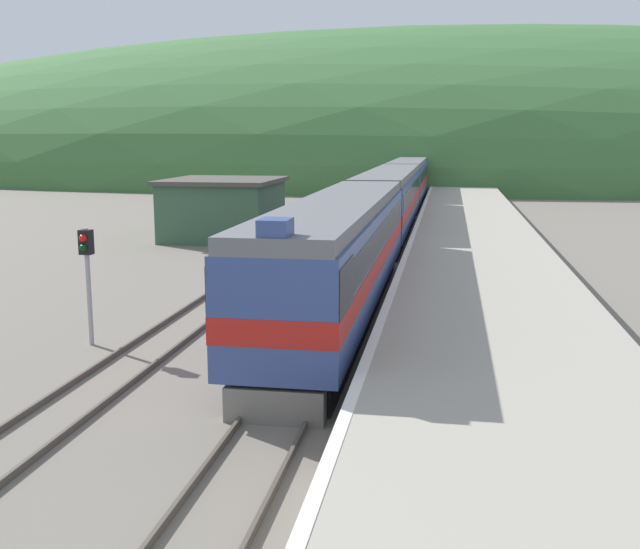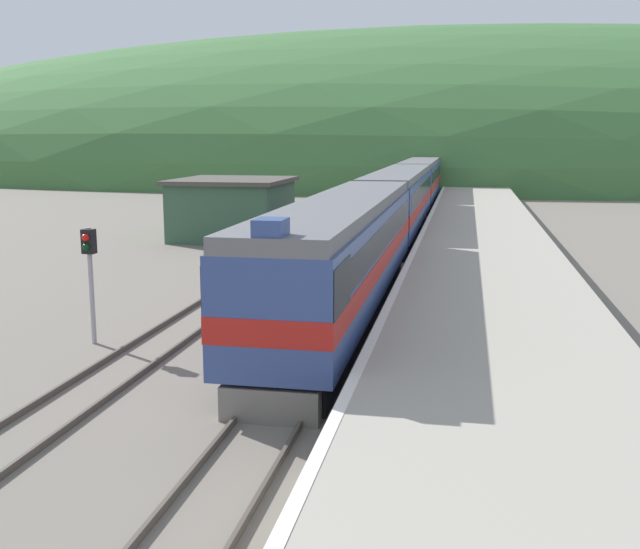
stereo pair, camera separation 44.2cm
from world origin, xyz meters
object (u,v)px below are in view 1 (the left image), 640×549
object	(u,v)px
carriage_second	(390,200)
signal_post_siding	(87,261)
express_train_lead_car	(339,254)
carriage_fourth	(419,170)
carriage_third	(409,180)

from	to	relation	value
carriage_second	signal_post_siding	distance (m)	26.82
carriage_second	signal_post_siding	bearing A→B (deg)	-104.45
express_train_lead_car	carriage_second	world-z (taller)	express_train_lead_car
signal_post_siding	carriage_fourth	bearing A→B (deg)	84.47
express_train_lead_car	signal_post_siding	world-z (taller)	express_train_lead_car
carriage_third	signal_post_siding	xyz separation A→B (m)	(-6.69, -47.58, 0.32)
express_train_lead_car	carriage_fourth	xyz separation A→B (m)	(0.00, 64.66, -0.01)
carriage_second	carriage_fourth	size ratio (longest dim) A/B	1.00
signal_post_siding	carriage_third	bearing A→B (deg)	81.99
express_train_lead_car	carriage_third	xyz separation A→B (m)	(0.00, 43.05, -0.01)
carriage_third	carriage_fourth	world-z (taller)	same
express_train_lead_car	carriage_second	distance (m)	21.44
carriage_second	carriage_third	bearing A→B (deg)	90.00
carriage_second	carriage_fourth	xyz separation A→B (m)	(0.00, 43.22, 0.00)
carriage_third	carriage_fourth	xyz separation A→B (m)	(0.00, 21.61, 0.00)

